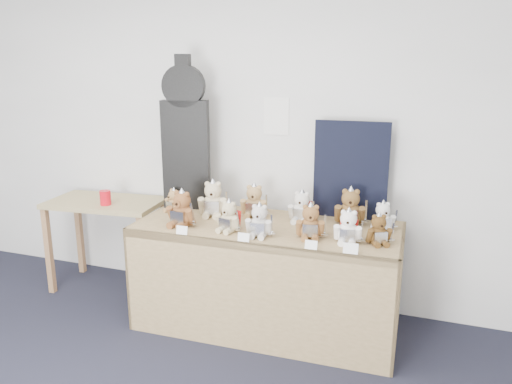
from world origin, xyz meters
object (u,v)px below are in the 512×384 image
(side_table, at_px, (106,215))
(teddy_back_far_left, at_px, (174,201))
(teddy_front_far_right, at_px, (348,228))
(teddy_back_centre_right, at_px, (302,208))
(teddy_front_end, at_px, (379,231))
(red_cup, at_px, (105,198))
(teddy_front_far_left, at_px, (182,210))
(teddy_front_left, at_px, (229,217))
(teddy_back_right, at_px, (350,209))
(guitar_case, at_px, (185,135))
(teddy_back_left, at_px, (213,200))
(teddy_back_centre_left, at_px, (254,202))
(teddy_back_end, at_px, (383,218))
(display_table, at_px, (264,251))
(teddy_front_centre, at_px, (259,222))
(teddy_front_right, at_px, (310,223))

(side_table, bearing_deg, teddy_back_far_left, -12.06)
(teddy_front_far_right, relative_size, teddy_back_centre_right, 0.95)
(side_table, relative_size, teddy_front_end, 4.41)
(side_table, xyz_separation_m, red_cup, (0.09, -0.11, 0.19))
(teddy_front_far_right, bearing_deg, side_table, 167.30)
(teddy_front_far_left, xyz_separation_m, teddy_front_left, (0.37, 0.01, -0.02))
(red_cup, xyz_separation_m, teddy_back_right, (2.03, 0.16, 0.06))
(guitar_case, distance_m, teddy_back_left, 0.58)
(teddy_front_far_left, relative_size, teddy_back_left, 0.95)
(teddy_back_left, relative_size, teddy_back_centre_left, 1.09)
(teddy_front_far_left, bearing_deg, teddy_back_end, 21.52)
(side_table, height_order, teddy_back_left, teddy_back_left)
(display_table, height_order, teddy_front_far_right, teddy_front_far_right)
(teddy_front_centre, relative_size, teddy_back_left, 0.82)
(teddy_front_centre, distance_m, teddy_front_end, 0.80)
(guitar_case, distance_m, teddy_front_end, 1.70)
(teddy_front_far_left, height_order, teddy_front_centre, teddy_front_far_left)
(teddy_front_left, bearing_deg, red_cup, 178.08)
(teddy_front_far_left, height_order, teddy_back_centre_right, teddy_front_far_left)
(teddy_front_end, distance_m, teddy_back_far_left, 1.65)
(teddy_front_right, bearing_deg, teddy_back_far_left, 155.78)
(display_table, xyz_separation_m, teddy_back_left, (-0.48, 0.16, 0.30))
(teddy_back_centre_right, relative_size, teddy_back_end, 1.14)
(teddy_front_right, bearing_deg, teddy_front_far_right, -13.97)
(teddy_back_far_left, bearing_deg, display_table, 13.22)
(guitar_case, xyz_separation_m, teddy_front_centre, (0.79, -0.47, -0.50))
(side_table, height_order, teddy_front_far_right, teddy_front_far_right)
(side_table, distance_m, teddy_front_right, 1.96)
(teddy_front_left, bearing_deg, side_table, 174.38)
(side_table, height_order, teddy_front_far_left, teddy_front_far_left)
(teddy_back_centre_right, bearing_deg, teddy_front_far_right, -39.10)
(teddy_front_left, relative_size, teddy_back_far_left, 1.19)
(teddy_front_far_left, distance_m, teddy_back_centre_left, 0.58)
(side_table, bearing_deg, teddy_front_right, -15.03)
(teddy_front_far_right, relative_size, teddy_back_far_left, 1.22)
(teddy_front_far_left, bearing_deg, teddy_back_centre_left, 49.72)
(teddy_front_left, bearing_deg, teddy_front_right, 15.80)
(teddy_front_far_left, bearing_deg, teddy_front_end, 9.86)
(teddy_front_far_left, distance_m, teddy_back_centre_right, 0.89)
(side_table, height_order, teddy_front_centre, teddy_front_centre)
(teddy_front_end, bearing_deg, side_table, 146.77)
(side_table, relative_size, teddy_back_far_left, 4.81)
(side_table, relative_size, teddy_back_centre_left, 3.55)
(teddy_front_far_right, relative_size, teddy_back_right, 0.83)
(teddy_front_far_right, xyz_separation_m, teddy_back_end, (0.19, 0.34, -0.01))
(display_table, distance_m, guitar_case, 1.14)
(teddy_front_centre, bearing_deg, teddy_back_end, 22.17)
(teddy_back_right, bearing_deg, teddy_back_centre_right, -179.39)
(teddy_front_far_left, distance_m, teddy_back_left, 0.33)
(red_cup, relative_size, teddy_front_end, 0.53)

